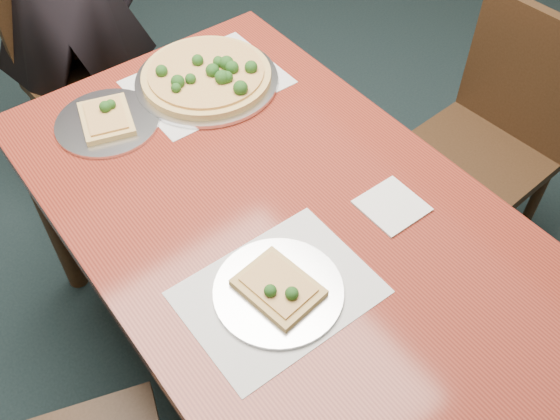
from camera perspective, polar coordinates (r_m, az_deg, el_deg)
ground at (r=2.31m, az=-3.68°, el=-5.26°), size 8.00×8.00×0.00m
dining_table at (r=1.56m, az=-0.00°, el=-2.21°), size 0.90×1.50×0.75m
chair_far at (r=2.43m, az=-17.55°, el=12.78°), size 0.45×0.45×0.91m
chair_right at (r=2.14m, az=18.80°, el=6.57°), size 0.45×0.45×0.91m
placemat_main at (r=1.86m, az=-6.68°, el=11.53°), size 0.42×0.32×0.00m
placemat_near at (r=1.35m, az=-0.15°, el=-7.55°), size 0.40×0.30×0.00m
pizza_pan at (r=1.84m, az=-6.66°, el=12.05°), size 0.41×0.41×0.07m
slice_plate_near at (r=1.33m, az=-0.14°, el=-7.29°), size 0.28×0.28×0.06m
slice_plate_far at (r=1.76m, az=-15.54°, el=7.92°), size 0.28×0.28×0.06m
napkin at (r=1.52m, az=10.19°, el=0.38°), size 0.14×0.14×0.01m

